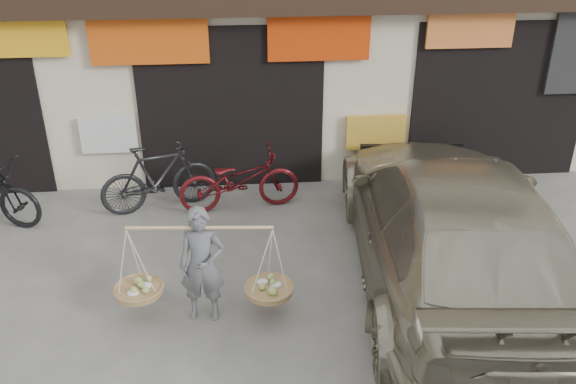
{
  "coord_description": "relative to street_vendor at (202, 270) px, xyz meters",
  "views": [
    {
      "loc": [
        0.12,
        -6.0,
        4.65
      ],
      "look_at": [
        0.71,
        0.9,
        1.12
      ],
      "focal_mm": 38.0,
      "sensor_mm": 36.0,
      "label": 1
    }
  ],
  "objects": [
    {
      "name": "ground",
      "position": [
        0.37,
        0.08,
        -0.66
      ],
      "size": [
        70.0,
        70.0,
        0.0
      ],
      "primitive_type": "plane",
      "color": "slate",
      "rests_on": "ground"
    },
    {
      "name": "street_vendor",
      "position": [
        0.0,
        0.0,
        0.0
      ],
      "size": [
        2.09,
        0.68,
        1.45
      ],
      "rotation": [
        0.0,
        0.0,
        -0.08
      ],
      "color": "slate",
      "rests_on": "ground"
    },
    {
      "name": "bike_1",
      "position": [
        -0.8,
        2.79,
        -0.11
      ],
      "size": [
        1.89,
        1.03,
        1.09
      ],
      "primitive_type": "imported",
      "rotation": [
        0.0,
        0.0,
        1.87
      ],
      "color": "black",
      "rests_on": "ground"
    },
    {
      "name": "bike_2",
      "position": [
        0.45,
        2.69,
        -0.16
      ],
      "size": [
        1.97,
        0.91,
        0.99
      ],
      "primitive_type": "imported",
      "rotation": [
        0.0,
        0.0,
        1.71
      ],
      "color": "#4E0D11",
      "rests_on": "ground"
    },
    {
      "name": "suv",
      "position": [
        3.07,
        0.43,
        0.19
      ],
      "size": [
        2.91,
        6.08,
        1.71
      ],
      "rotation": [
        0.0,
        0.0,
        3.05
      ],
      "color": "#A49B84",
      "rests_on": "ground"
    }
  ]
}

